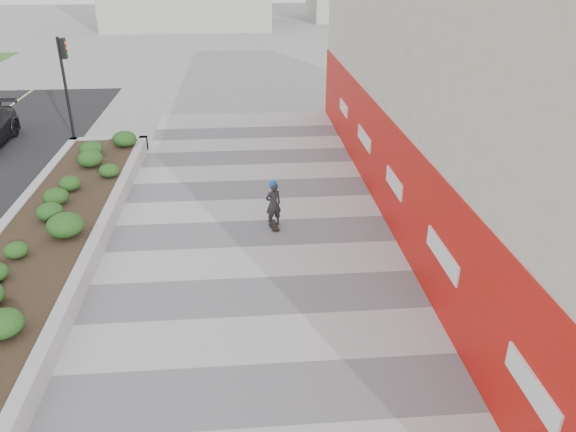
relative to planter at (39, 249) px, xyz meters
name	(u,v)px	position (x,y,z in m)	size (l,w,h in m)	color
walkway	(260,351)	(5.50, -4.00, -0.41)	(8.00, 36.00, 0.01)	#A8A8AD
building	(500,83)	(12.48, 1.98, 3.56)	(6.04, 24.08, 8.00)	#BDB7A1
planter	(39,249)	(0.00, 0.00, 0.00)	(3.00, 18.00, 0.90)	#9E9EA0
traffic_signal_near	(65,74)	(-1.73, 10.50, 2.34)	(0.33, 0.28, 4.20)	black
manhole_cover	(285,350)	(6.00, -4.00, -0.42)	(0.44, 0.44, 0.01)	#595654
skateboarder	(273,204)	(6.12, 1.54, 0.33)	(0.57, 0.74, 1.48)	beige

